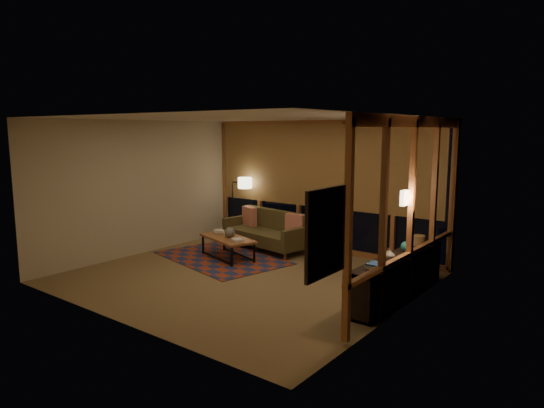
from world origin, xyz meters
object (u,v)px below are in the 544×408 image
Objects in this scene: sofa at (265,231)px; coffee_table at (228,248)px; floor_lamp at (233,208)px; bookshelf at (398,276)px.

coffee_table is at bearing -87.47° from sofa.
bookshelf is (4.64, -1.44, -0.40)m from floor_lamp.
bookshelf is at bearing -26.23° from floor_lamp.
sofa is 1.34× the size of floor_lamp.
sofa is 1.53× the size of coffee_table.
coffee_table is at bearing 178.77° from bookshelf.
floor_lamp is at bearing 146.32° from coffee_table.
sofa reaches higher than bookshelf.
floor_lamp is 4.87m from bookshelf.
coffee_table is 0.88× the size of floor_lamp.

